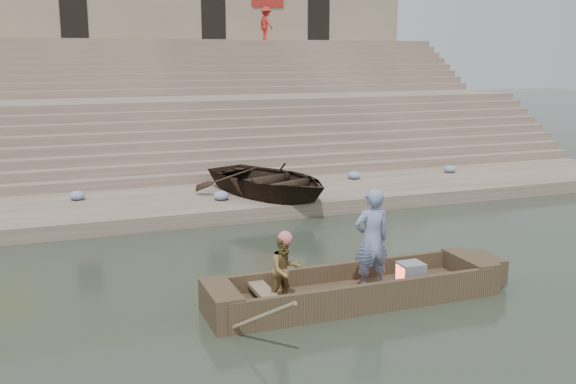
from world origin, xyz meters
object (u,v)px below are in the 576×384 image
rowing_man (285,270)px  beached_rowboat (269,180)px  pedestrian (266,24)px  standing_man (371,240)px  main_rowboat (354,296)px  television (410,273)px

rowing_man → beached_rowboat: (2.40, 7.79, 0.03)m
pedestrian → standing_man: bearing=156.5°
rowing_man → pedestrian: pedestrian is taller
beached_rowboat → standing_man: bearing=-115.9°
main_rowboat → beached_rowboat: (0.96, 7.62, 0.76)m
main_rowboat → pedestrian: size_ratio=2.93×
main_rowboat → standing_man: (0.30, -0.06, 1.08)m
television → rowing_man: bearing=-176.3°
main_rowboat → beached_rowboat: beached_rowboat is taller
main_rowboat → standing_man: bearing=-10.5°
rowing_man → television: (2.62, 0.17, -0.43)m
main_rowboat → beached_rowboat: bearing=82.8°
beached_rowboat → pedestrian: 16.70m
main_rowboat → rowing_man: bearing=-173.3°
main_rowboat → pedestrian: pedestrian is taller
main_rowboat → television: 1.23m
standing_man → television: 1.17m
pedestrian → television: bearing=158.6°
rowing_man → pedestrian: bearing=63.2°
main_rowboat → television: bearing=0.0°
television → beached_rowboat: beached_rowboat is taller
standing_man → rowing_man: size_ratio=1.54×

